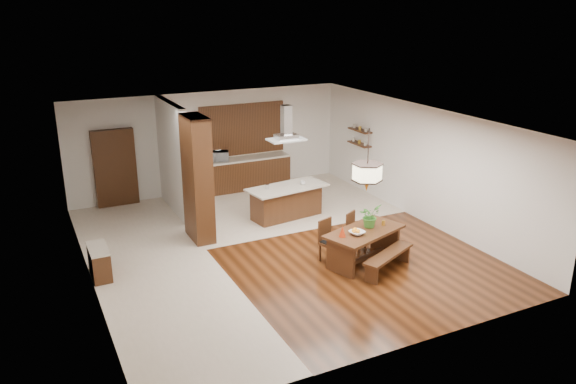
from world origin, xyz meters
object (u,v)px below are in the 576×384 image
pendant_lantern (368,160)px  island_cup (303,183)px  dining_chair_left (331,241)px  kitchen_island (286,201)px  dining_bench (388,262)px  microwave (220,156)px  dining_chair_right (357,231)px  fruit_bowl (357,233)px  dining_table (364,239)px  foliage_plant (370,216)px  range_hood (286,123)px  hallway_console (99,262)px

pendant_lantern → island_cup: (0.12, 3.02, -1.35)m
dining_chair_left → kitchen_island: size_ratio=0.42×
dining_bench → microwave: (-1.32, 6.38, 0.88)m
dining_chair_right → fruit_bowl: size_ratio=2.76×
dining_table → microwave: bearing=101.0°
dining_table → foliage_plant: bearing=31.5°
pendant_lantern → foliage_plant: 1.29m
dining_chair_left → island_cup: bearing=55.6°
pendant_lantern → kitchen_island: size_ratio=0.61×
foliage_plant → kitchen_island: 3.07m
dining_chair_left → range_hood: range_hood is taller
fruit_bowl → microwave: (-0.86, 5.90, 0.32)m
foliage_plant → hallway_console: bearing=162.7°
dining_chair_left → dining_chair_right: bearing=-0.6°
fruit_bowl → range_hood: size_ratio=0.34×
pendant_lantern → foliage_plant: (0.20, 0.12, -1.27)m
dining_chair_right → island_cup: 2.42m
foliage_plant → kitchen_island: foliage_plant is taller
dining_bench → kitchen_island: size_ratio=0.69×
dining_table → dining_chair_right: size_ratio=2.30×
hallway_console → fruit_bowl: size_ratio=2.88×
island_cup → fruit_bowl: bearing=-97.0°
hallway_console → dining_chair_left: (4.53, -1.41, 0.14)m
island_cup → hallway_console: bearing=-166.6°
dining_chair_right → pendant_lantern: size_ratio=0.64×
dining_bench → range_hood: size_ratio=1.64×
island_cup → kitchen_island: bearing=168.8°
dining_chair_right → fruit_bowl: 0.98m
dining_table → dining_bench: 0.71m
kitchen_island → microwave: (-0.82, 2.67, 0.66)m
dining_table → pendant_lantern: size_ratio=1.48×
hallway_console → dining_chair_left: size_ratio=0.97×
dining_bench → foliage_plant: (-0.00, 0.72, 0.77)m
pendant_lantern → microwave: size_ratio=2.56×
kitchen_island → island_cup: island_cup is taller
foliage_plant → island_cup: (-0.08, 2.90, -0.09)m
dining_chair_left → range_hood: bearing=64.6°
hallway_console → dining_bench: (5.32, -2.38, -0.11)m
foliage_plant → microwave: 5.81m
dining_table → dining_chair_left: size_ratio=2.14×
range_hood → island_cup: bearing=-11.6°
dining_chair_right → fruit_bowl: bearing=-152.6°
dining_bench → range_hood: 4.37m
kitchen_island → microwave: microwave is taller
dining_chair_left → pendant_lantern: (0.59, -0.37, 1.79)m
hallway_console → kitchen_island: 5.00m
dining_chair_right → range_hood: size_ratio=0.94×
range_hood → kitchen_island: bearing=-90.0°
hallway_console → fruit_bowl: (4.85, -1.90, 0.45)m
dining_chair_right → microwave: bearing=75.8°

